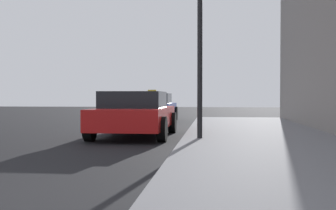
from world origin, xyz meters
The scene contains 3 objects.
street_lamp centered at (2.42, 6.14, 3.04)m, with size 0.36×0.36×4.21m.
car_red centered at (0.55, 7.78, 0.65)m, with size 2.06×4.06×1.27m.
car_blue centered at (0.03, 14.75, 0.65)m, with size 2.03×4.10×1.43m.
Camera 1 is at (2.72, -3.57, 1.14)m, focal length 43.93 mm.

